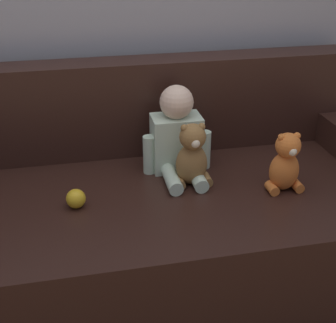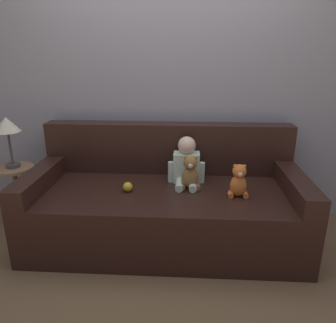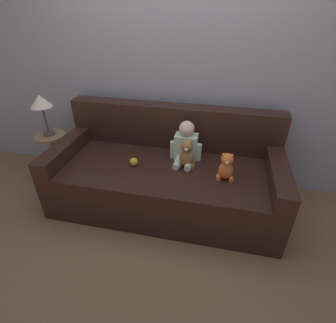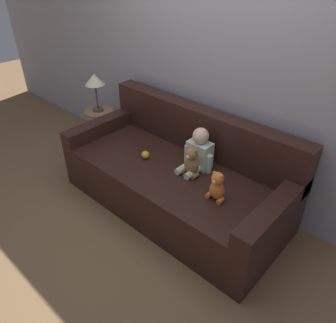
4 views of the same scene
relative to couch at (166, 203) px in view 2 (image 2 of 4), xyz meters
The scene contains 8 objects.
ground_plane 0.32m from the couch, 90.00° to the right, with size 12.00×12.00×0.00m, color brown.
wall_back 1.11m from the couch, 90.00° to the left, with size 8.00×0.05×2.60m.
couch is the anchor object (origin of this frame).
person_baby 0.37m from the couch, 29.54° to the left, with size 0.31×0.33×0.39m.
teddy_bear_brown 0.35m from the couch, 12.62° to the right, with size 0.16×0.13×0.28m.
plush_toy_side 0.65m from the couch, 16.82° to the right, with size 0.15×0.12×0.26m.
toy_ball 0.38m from the couch, 155.23° to the right, with size 0.08×0.08×0.08m.
side_table 1.42m from the couch, behind, with size 0.33×0.33×1.00m.
Camera 2 is at (0.17, -2.43, 1.53)m, focal length 35.00 mm.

